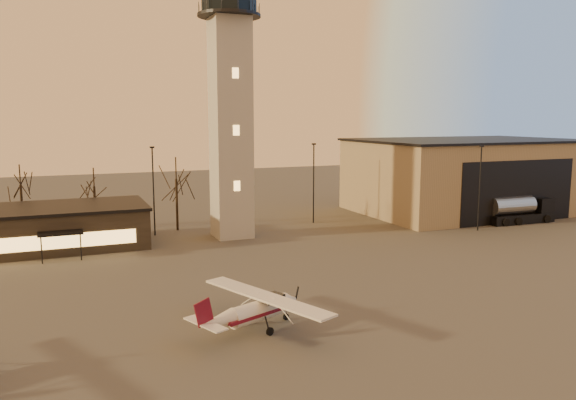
{
  "coord_description": "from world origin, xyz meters",
  "views": [
    {
      "loc": [
        -18.0,
        -29.94,
        13.4
      ],
      "look_at": [
        -0.21,
        13.0,
        6.52
      ],
      "focal_mm": 35.0,
      "sensor_mm": 36.0,
      "label": 1
    }
  ],
  "objects_px": {
    "terminal": "(18,229)",
    "fuel_truck": "(519,212)",
    "hangar": "(466,175)",
    "cessna_front": "(262,313)",
    "control_tower": "(230,90)"
  },
  "relations": [
    {
      "from": "terminal",
      "to": "fuel_truck",
      "type": "xyz_separation_m",
      "value": [
        58.32,
        -7.98,
        -0.8
      ]
    },
    {
      "from": "hangar",
      "to": "fuel_truck",
      "type": "distance_m",
      "value": 10.68
    },
    {
      "from": "cessna_front",
      "to": "terminal",
      "type": "bearing_deg",
      "value": 95.9
    },
    {
      "from": "terminal",
      "to": "cessna_front",
      "type": "relative_size",
      "value": 2.38
    },
    {
      "from": "cessna_front",
      "to": "hangar",
      "type": "bearing_deg",
      "value": 14.77
    },
    {
      "from": "cessna_front",
      "to": "control_tower",
      "type": "bearing_deg",
      "value": 55.02
    },
    {
      "from": "terminal",
      "to": "fuel_truck",
      "type": "bearing_deg",
      "value": -7.79
    },
    {
      "from": "hangar",
      "to": "terminal",
      "type": "bearing_deg",
      "value": -178.03
    },
    {
      "from": "cessna_front",
      "to": "fuel_truck",
      "type": "bearing_deg",
      "value": 4.91
    },
    {
      "from": "control_tower",
      "to": "hangar",
      "type": "relative_size",
      "value": 1.07
    },
    {
      "from": "hangar",
      "to": "fuel_truck",
      "type": "xyz_separation_m",
      "value": [
        0.33,
        -9.98,
        -3.79
      ]
    },
    {
      "from": "fuel_truck",
      "to": "control_tower",
      "type": "bearing_deg",
      "value": 172.27
    },
    {
      "from": "control_tower",
      "to": "hangar",
      "type": "bearing_deg",
      "value": 6.31
    },
    {
      "from": "fuel_truck",
      "to": "hangar",
      "type": "bearing_deg",
      "value": 93.54
    },
    {
      "from": "cessna_front",
      "to": "fuel_truck",
      "type": "height_order",
      "value": "fuel_truck"
    }
  ]
}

